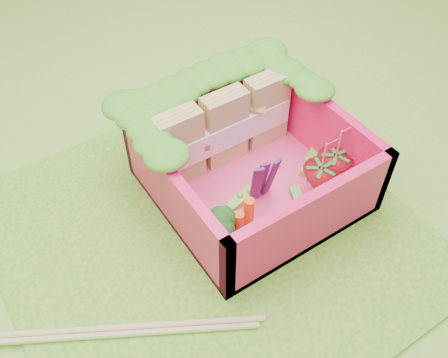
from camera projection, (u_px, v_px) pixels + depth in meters
The scene contains 13 objects.
ground at pixel (208, 235), 3.38m from camera, with size 14.00×14.00×0.00m, color #87C337.
placemat at pixel (208, 234), 3.37m from camera, with size 2.60×2.60×0.03m, color #5A9E23.
bento_floor at pixel (251, 187), 3.61m from camera, with size 1.30×1.30×0.05m, color #FF4181.
bento_box at pixel (252, 163), 3.42m from camera, with size 1.30×1.30×0.55m.
lettuce_ruffle at pixel (213, 87), 3.45m from camera, with size 1.43×0.83×0.11m.
sandwich_stack at pixel (225, 128), 3.57m from camera, with size 1.07×0.18×0.58m.
broccoli at pixel (218, 227), 3.11m from camera, with size 0.30×0.30×0.25m.
carrot_sticks at pixel (244, 220), 3.21m from camera, with size 0.16×0.09×0.28m.
purple_wedges at pixel (263, 180), 3.36m from camera, with size 0.19×0.06×0.38m.
strawberry_left at pixel (319, 181), 3.43m from camera, with size 0.25×0.25×0.49m.
strawberry_right at pixel (333, 169), 3.51m from camera, with size 0.25×0.25×0.49m.
snap_peas at pixel (297, 184), 3.56m from camera, with size 0.93×0.57×0.05m.
chopsticks at pixel (60, 335), 2.85m from camera, with size 2.11×1.20×0.04m.
Camera 1 is at (-1.01, -1.73, 2.76)m, focal length 40.00 mm.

